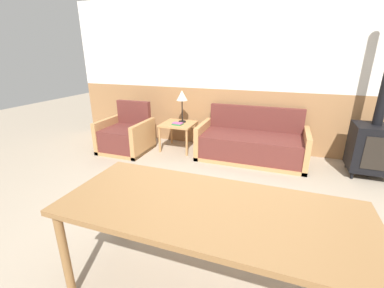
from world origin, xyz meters
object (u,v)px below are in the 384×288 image
(armchair, at_px, (126,137))
(side_table, at_px, (178,127))
(couch, at_px, (251,144))
(wood_stove, at_px, (375,138))
(dining_table, at_px, (210,215))
(table_lamp, at_px, (182,97))

(armchair, height_order, side_table, armchair)
(couch, height_order, wood_stove, wood_stove)
(armchair, distance_m, dining_table, 3.34)
(couch, relative_size, wood_stove, 0.71)
(armchair, distance_m, side_table, 0.98)
(table_lamp, bearing_deg, wood_stove, -3.12)
(side_table, height_order, wood_stove, wood_stove)
(side_table, distance_m, wood_stove, 3.06)
(couch, bearing_deg, dining_table, -88.67)
(armchair, bearing_deg, wood_stove, -6.20)
(side_table, bearing_deg, wood_stove, -1.16)
(armchair, height_order, dining_table, armchair)
(couch, relative_size, dining_table, 0.87)
(armchair, xyz_separation_m, table_lamp, (0.92, 0.50, 0.70))
(table_lamp, bearing_deg, side_table, -110.22)
(armchair, bearing_deg, table_lamp, 17.36)
(side_table, xyz_separation_m, wood_stove, (3.06, -0.06, 0.15))
(armchair, bearing_deg, side_table, 13.07)
(couch, xyz_separation_m, dining_table, (0.06, -2.78, 0.43))
(table_lamp, bearing_deg, armchair, -151.62)
(side_table, bearing_deg, table_lamp, 69.78)
(dining_table, xyz_separation_m, wood_stove, (1.65, 2.73, -0.11))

